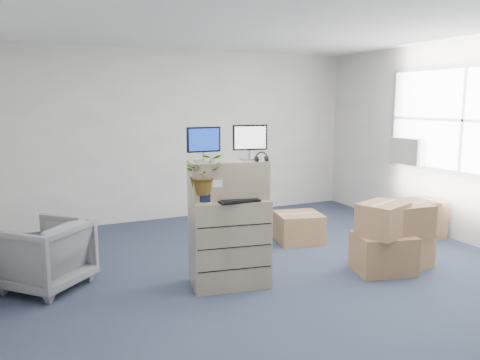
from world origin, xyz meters
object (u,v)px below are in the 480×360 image
object	(u,v)px
water_bottle	(233,188)
office_chair	(44,252)
monitor_left	(204,142)
monitor_right	(250,140)
keyboard	(239,201)
filing_cabinet_lower	(229,242)
potted_plant	(204,180)

from	to	relation	value
water_bottle	office_chair	size ratio (longest dim) A/B	0.29
monitor_left	monitor_right	bearing A→B (deg)	-5.22
monitor_right	keyboard	distance (m)	0.67
filing_cabinet_lower	monitor_left	world-z (taller)	monitor_left
potted_plant	water_bottle	bearing A→B (deg)	11.17
monitor_left	office_chair	world-z (taller)	monitor_left
filing_cabinet_lower	keyboard	world-z (taller)	keyboard
monitor_left	water_bottle	size ratio (longest dim) A/B	1.57
filing_cabinet_lower	office_chair	size ratio (longest dim) A/B	1.19
monitor_left	monitor_right	size ratio (longest dim) A/B	0.97
potted_plant	office_chair	size ratio (longest dim) A/B	0.58
monitor_left	water_bottle	world-z (taller)	monitor_left
filing_cabinet_lower	potted_plant	size ratio (longest dim) A/B	2.06
keyboard	potted_plant	xyz separation A→B (m)	(-0.33, 0.13, 0.22)
filing_cabinet_lower	water_bottle	xyz separation A→B (m)	(0.05, 0.03, 0.59)
keyboard	water_bottle	world-z (taller)	water_bottle
filing_cabinet_lower	keyboard	size ratio (longest dim) A/B	2.21
monitor_left	keyboard	distance (m)	0.70
water_bottle	keyboard	bearing A→B (deg)	-94.89
keyboard	monitor_left	bearing A→B (deg)	140.17
monitor_right	office_chair	xyz separation A→B (m)	(-2.06, 0.71, -1.15)
keyboard	water_bottle	xyz separation A→B (m)	(0.02, 0.20, 0.10)
monitor_left	office_chair	bearing A→B (deg)	155.82
filing_cabinet_lower	office_chair	xyz separation A→B (m)	(-1.81, 0.73, -0.07)
filing_cabinet_lower	monitor_right	distance (m)	1.11
water_bottle	office_chair	world-z (taller)	water_bottle
water_bottle	filing_cabinet_lower	bearing A→B (deg)	-153.80
keyboard	potted_plant	bearing A→B (deg)	158.00
filing_cabinet_lower	office_chair	distance (m)	1.95
water_bottle	potted_plant	xyz separation A→B (m)	(-0.35, -0.07, 0.12)
monitor_left	keyboard	bearing A→B (deg)	-39.82
monitor_left	office_chair	size ratio (longest dim) A/B	0.46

